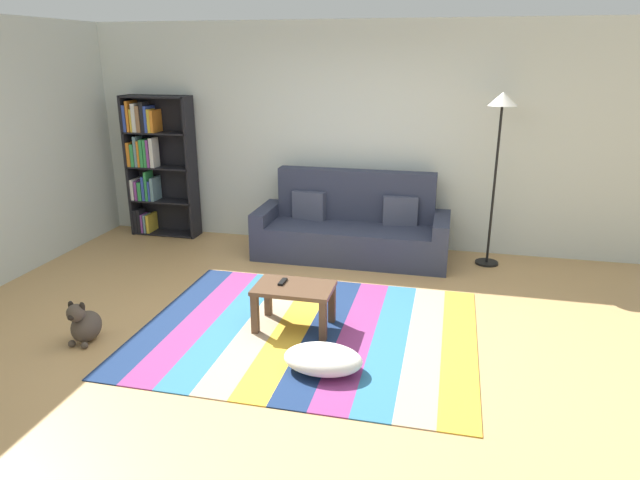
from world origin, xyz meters
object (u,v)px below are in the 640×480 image
Objects in this scene: couch at (352,229)px; dog at (84,324)px; standing_lamp at (501,123)px; tv_remote at (283,282)px; coffee_table at (294,295)px; bookshelf at (153,163)px; pouf at (323,359)px.

couch is 5.69× the size of dog.
standing_lamp is 12.90× the size of tv_remote.
couch reaches higher than tv_remote.
coffee_table is at bearing -94.70° from couch.
bookshelf reaches higher than tv_remote.
standing_lamp reaches higher than couch.
dog is (-2.06, 0.01, 0.05)m from pouf.
couch is 2.03m from standing_lamp.
pouf is 3.38m from standing_lamp.
dog is at bearing -141.40° from standing_lamp.
bookshelf is 0.94× the size of standing_lamp.
couch is 1.94m from tv_remote.
pouf is 0.32× the size of standing_lamp.
couch is 1.24× the size of bookshelf.
dog is (0.88, -2.90, -0.80)m from bookshelf.
couch is 1.17× the size of standing_lamp.
dog is at bearing -153.96° from tv_remote.
coffee_table is at bearing -130.16° from standing_lamp.
bookshelf is 3.32m from tv_remote.
tv_remote is (-0.12, 0.05, 0.09)m from coffee_table.
coffee_table is 0.16m from tv_remote.
bookshelf is 4.33m from standing_lamp.
couch is at bearing 83.45° from tv_remote.
coffee_table is 1.12× the size of pouf.
standing_lamp is 2.99m from tv_remote.
dog is 4.58m from standing_lamp.
couch is at bearing -176.74° from standing_lamp.
standing_lamp is at bearing 49.84° from coffee_table.
couch is at bearing 85.30° from coffee_table.
dog reaches higher than pouf.
coffee_table is 4.56× the size of tv_remote.
bookshelf is (-2.70, 0.28, 0.63)m from couch.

